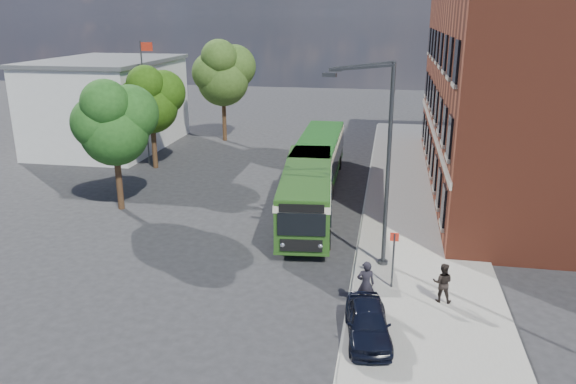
% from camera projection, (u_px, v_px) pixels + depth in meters
% --- Properties ---
extents(ground, '(120.00, 120.00, 0.00)m').
position_uv_depth(ground, '(278.00, 241.00, 27.95)').
color(ground, '#252527').
rests_on(ground, ground).
extents(pavement, '(6.00, 48.00, 0.15)m').
position_uv_depth(pavement, '(416.00, 198.00, 34.22)').
color(pavement, '#99958B').
rests_on(pavement, ground).
extents(kerb_line, '(0.12, 48.00, 0.01)m').
position_uv_depth(kerb_line, '(366.00, 197.00, 34.77)').
color(kerb_line, beige).
rests_on(kerb_line, ground).
extents(brick_office, '(12.10, 26.00, 14.20)m').
position_uv_depth(brick_office, '(537.00, 79.00, 34.67)').
color(brick_office, brown).
rests_on(brick_office, ground).
extents(white_building, '(9.40, 13.40, 7.30)m').
position_uv_depth(white_building, '(109.00, 103.00, 46.80)').
color(white_building, silver).
rests_on(white_building, ground).
extents(flagpole, '(0.95, 0.10, 9.00)m').
position_uv_depth(flagpole, '(145.00, 98.00, 40.77)').
color(flagpole, '#333538').
rests_on(flagpole, ground).
extents(street_lamp, '(2.96, 2.38, 9.00)m').
position_uv_depth(street_lamp, '(380.00, 163.00, 23.79)').
color(street_lamp, '#333538').
rests_on(street_lamp, ground).
extents(bus_stop_sign, '(0.35, 0.08, 2.52)m').
position_uv_depth(bus_stop_sign, '(393.00, 256.00, 22.60)').
color(bus_stop_sign, '#333538').
rests_on(bus_stop_sign, ground).
extents(bus_front, '(3.68, 11.26, 3.02)m').
position_uv_depth(bus_front, '(307.00, 190.00, 30.00)').
color(bus_front, '#275019').
rests_on(bus_front, ground).
extents(bus_rear, '(2.87, 11.93, 3.02)m').
position_uv_depth(bus_rear, '(319.00, 154.00, 37.58)').
color(bus_rear, '#185415').
rests_on(bus_rear, ground).
extents(parked_car, '(1.93, 3.77, 1.23)m').
position_uv_depth(parked_car, '(368.00, 322.00, 19.19)').
color(parked_car, black).
rests_on(parked_car, pavement).
extents(pedestrian_a, '(0.76, 0.57, 1.86)m').
position_uv_depth(pedestrian_a, '(366.00, 284.00, 21.21)').
color(pedestrian_a, black).
rests_on(pedestrian_a, pavement).
extents(pedestrian_b, '(0.84, 0.69, 1.60)m').
position_uv_depth(pedestrian_b, '(443.00, 283.00, 21.62)').
color(pedestrian_b, black).
rests_on(pedestrian_b, pavement).
extents(tree_left, '(4.47, 4.25, 7.55)m').
position_uv_depth(tree_left, '(114.00, 122.00, 31.04)').
color(tree_left, '#392714').
rests_on(tree_left, ground).
extents(tree_mid, '(4.43, 4.21, 7.48)m').
position_uv_depth(tree_mid, '(151.00, 99.00, 39.70)').
color(tree_mid, '#392714').
rests_on(tree_mid, ground).
extents(tree_right, '(5.22, 4.97, 8.82)m').
position_uv_depth(tree_right, '(223.00, 72.00, 48.25)').
color(tree_right, '#392714').
rests_on(tree_right, ground).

